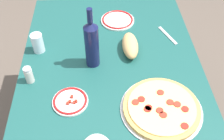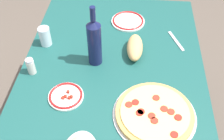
{
  "view_description": "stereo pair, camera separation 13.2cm",
  "coord_description": "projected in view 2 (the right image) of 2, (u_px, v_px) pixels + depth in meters",
  "views": [
    {
      "loc": [
        0.91,
        -0.05,
        1.72
      ],
      "look_at": [
        0.0,
        0.0,
        0.76
      ],
      "focal_mm": 43.6,
      "sensor_mm": 36.0,
      "label": 1
    },
    {
      "loc": [
        0.91,
        0.08,
        1.72
      ],
      "look_at": [
        0.0,
        0.0,
        0.76
      ],
      "focal_mm": 43.6,
      "sensor_mm": 36.0,
      "label": 2
    }
  ],
  "objects": [
    {
      "name": "side_plate_near",
      "position": [
        128.0,
        21.0,
        1.63
      ],
      "size": [
        0.2,
        0.2,
        0.02
      ],
      "color": "white",
      "rests_on": "dining_table"
    },
    {
      "name": "water_glass",
      "position": [
        45.0,
        36.0,
        1.46
      ],
      "size": [
        0.06,
        0.06,
        0.11
      ],
      "primitive_type": "cylinder",
      "color": "silver",
      "rests_on": "dining_table"
    },
    {
      "name": "dining_table",
      "position": [
        112.0,
        89.0,
        1.42
      ],
      "size": [
        1.39,
        0.92,
        0.73
      ],
      "color": "#194C47",
      "rests_on": "ground"
    },
    {
      "name": "fork_right",
      "position": [
        176.0,
        41.0,
        1.51
      ],
      "size": [
        0.16,
        0.08,
        0.0
      ],
      "primitive_type": "cube",
      "rotation": [
        0.0,
        0.0,
        3.54
      ],
      "color": "#B7B7BC",
      "rests_on": "dining_table"
    },
    {
      "name": "side_plate_far",
      "position": [
        66.0,
        96.0,
        1.24
      ],
      "size": [
        0.16,
        0.16,
        0.02
      ],
      "color": "white",
      "rests_on": "dining_table"
    },
    {
      "name": "wine_bottle",
      "position": [
        94.0,
        41.0,
        1.31
      ],
      "size": [
        0.07,
        0.07,
        0.33
      ],
      "color": "#141942",
      "rests_on": "dining_table"
    },
    {
      "name": "spice_shaker",
      "position": [
        31.0,
        66.0,
        1.32
      ],
      "size": [
        0.04,
        0.04,
        0.09
      ],
      "color": "silver",
      "rests_on": "dining_table"
    },
    {
      "name": "pepperoni_pizza",
      "position": [
        155.0,
        114.0,
        1.16
      ],
      "size": [
        0.36,
        0.36,
        0.03
      ],
      "color": "#B7B7BC",
      "rests_on": "dining_table"
    },
    {
      "name": "bread_loaf",
      "position": [
        135.0,
        47.0,
        1.42
      ],
      "size": [
        0.2,
        0.08,
        0.07
      ],
      "primitive_type": "ellipsoid",
      "color": "tan",
      "rests_on": "dining_table"
    }
  ]
}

